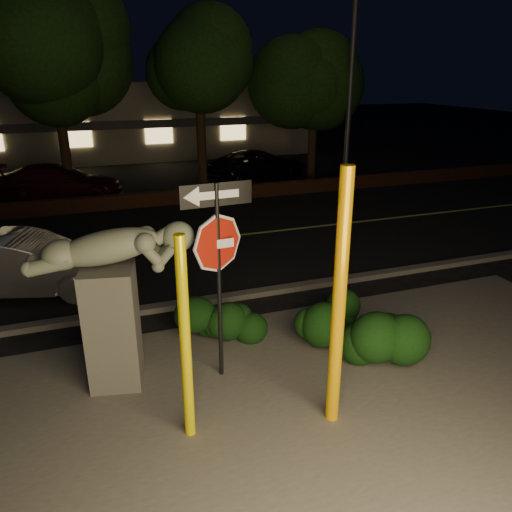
{
  "coord_description": "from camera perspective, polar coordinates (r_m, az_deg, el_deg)",
  "views": [
    {
      "loc": [
        -2.13,
        -6.42,
        4.67
      ],
      "look_at": [
        0.6,
        1.22,
        1.6
      ],
      "focal_mm": 35.0,
      "sensor_mm": 36.0,
      "label": 1
    }
  ],
  "objects": [
    {
      "name": "hedge_far_right",
      "position": [
        8.53,
        13.74,
        -9.11
      ],
      "size": [
        1.48,
        0.93,
        1.03
      ],
      "primitive_type": "ellipsoid",
      "rotation": [
        0.0,
        0.0,
        -0.0
      ],
      "color": "black",
      "rests_on": "ground"
    },
    {
      "name": "streetlight",
      "position": [
        20.84,
        10.71,
        25.26
      ],
      "size": [
        1.59,
        0.67,
        10.82
      ],
      "rotation": [
        0.0,
        0.0,
        0.25
      ],
      "color": "#47474B",
      "rests_on": "ground"
    },
    {
      "name": "road",
      "position": [
        14.36,
        -10.1,
        1.43
      ],
      "size": [
        80.0,
        8.0,
        0.01
      ],
      "primitive_type": "cube",
      "color": "black",
      "rests_on": "ground"
    },
    {
      "name": "sculpture",
      "position": [
        7.68,
        -16.16,
        -3.67
      ],
      "size": [
        2.44,
        1.09,
        2.6
      ],
      "rotation": [
        0.0,
        0.0,
        -0.2
      ],
      "color": "#4C4944",
      "rests_on": "ground"
    },
    {
      "name": "silver_sedan",
      "position": [
        11.94,
        -24.91,
        -0.88
      ],
      "size": [
        4.3,
        2.44,
        1.34
      ],
      "primitive_type": "imported",
      "rotation": [
        0.0,
        0.0,
        1.3
      ],
      "color": "#B6B7BB",
      "rests_on": "ground"
    },
    {
      "name": "signpost",
      "position": [
        7.34,
        -4.38,
        1.36
      ],
      "size": [
        1.07,
        0.12,
        3.16
      ],
      "rotation": [
        0.0,
        0.0,
        0.05
      ],
      "color": "black",
      "rests_on": "ground"
    },
    {
      "name": "patio",
      "position": [
        7.46,
        1.46,
        -17.97
      ],
      "size": [
        14.0,
        6.0,
        0.02
      ],
      "primitive_type": "cube",
      "color": "#4C4944",
      "rests_on": "ground"
    },
    {
      "name": "curb",
      "position": [
        10.61,
        -6.16,
        -5.16
      ],
      "size": [
        80.0,
        0.25,
        0.12
      ],
      "primitive_type": "cube",
      "color": "#4C4944",
      "rests_on": "ground"
    },
    {
      "name": "lane_marking",
      "position": [
        14.36,
        -10.1,
        1.48
      ],
      "size": [
        80.0,
        0.12,
        0.0
      ],
      "primitive_type": "cube",
      "color": "#C7C14F",
      "rests_on": "road"
    },
    {
      "name": "hedge_center",
      "position": [
        9.1,
        -3.89,
        -7.05
      ],
      "size": [
        1.74,
        0.91,
        0.88
      ],
      "primitive_type": "ellipsoid",
      "rotation": [
        0.0,
        0.0,
        -0.07
      ],
      "color": "black",
      "rests_on": "ground"
    },
    {
      "name": "yellow_pole_right",
      "position": [
        6.57,
        9.45,
        -5.44
      ],
      "size": [
        0.18,
        0.18,
        3.61
      ],
      "primitive_type": "cylinder",
      "color": "#FAAF03",
      "rests_on": "ground"
    },
    {
      "name": "parked_car_darkred",
      "position": [
        20.12,
        -21.65,
        7.79
      ],
      "size": [
        4.91,
        2.85,
        1.34
      ],
      "primitive_type": "imported",
      "rotation": [
        0.0,
        0.0,
        1.35
      ],
      "color": "#400E15",
      "rests_on": "ground"
    },
    {
      "name": "tree_far_d",
      "position": [
        21.96,
        6.85,
        22.53
      ],
      "size": [
        4.4,
        4.4,
        7.42
      ],
      "color": "black",
      "rests_on": "ground"
    },
    {
      "name": "parking_lot",
      "position": [
        23.97,
        -14.4,
        8.85
      ],
      "size": [
        40.0,
        12.0,
        0.01
      ],
      "primitive_type": "cube",
      "color": "black",
      "rests_on": "ground"
    },
    {
      "name": "tree_far_b",
      "position": [
        19.67,
        -22.67,
        23.3
      ],
      "size": [
        5.2,
        5.2,
        8.41
      ],
      "color": "black",
      "rests_on": "ground"
    },
    {
      "name": "tree_far_c",
      "position": [
        19.79,
        -6.7,
        23.45
      ],
      "size": [
        4.8,
        4.8,
        7.84
      ],
      "color": "black",
      "rests_on": "ground"
    },
    {
      "name": "brick_wall",
      "position": [
        18.38,
        -12.54,
        6.31
      ],
      "size": [
        40.0,
        0.35,
        0.5
      ],
      "primitive_type": "cube",
      "color": "#4F2719",
      "rests_on": "ground"
    },
    {
      "name": "ground",
      "position": [
        17.2,
        -11.88,
        4.51
      ],
      "size": [
        90.0,
        90.0,
        0.0
      ],
      "primitive_type": "plane",
      "color": "black",
      "rests_on": "ground"
    },
    {
      "name": "building",
      "position": [
        31.59,
        -16.34,
        15.07
      ],
      "size": [
        22.0,
        10.2,
        4.0
      ],
      "color": "gray",
      "rests_on": "ground"
    },
    {
      "name": "parked_car_dark",
      "position": [
        22.48,
        0.18,
        10.41
      ],
      "size": [
        5.12,
        3.61,
        1.3
      ],
      "primitive_type": "imported",
      "rotation": [
        0.0,
        0.0,
        1.92
      ],
      "color": "black",
      "rests_on": "ground"
    },
    {
      "name": "yellow_pole_left",
      "position": [
        6.44,
        -8.08,
        -9.7
      ],
      "size": [
        0.14,
        0.14,
        2.86
      ],
      "primitive_type": "cylinder",
      "color": "#F5E105",
      "rests_on": "ground"
    },
    {
      "name": "hedge_right",
      "position": [
        9.12,
        8.33,
        -6.77
      ],
      "size": [
        1.62,
        1.03,
        0.99
      ],
      "primitive_type": "ellipsoid",
      "rotation": [
        0.0,
        0.0,
        0.16
      ],
      "color": "black",
      "rests_on": "ground"
    }
  ]
}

